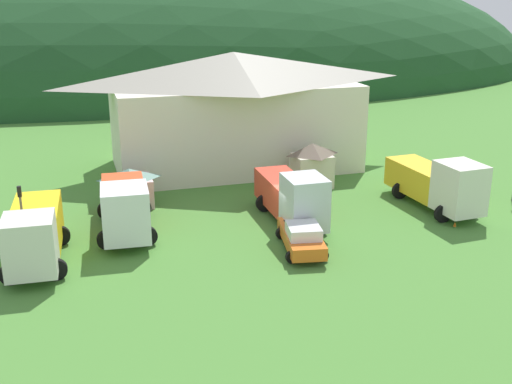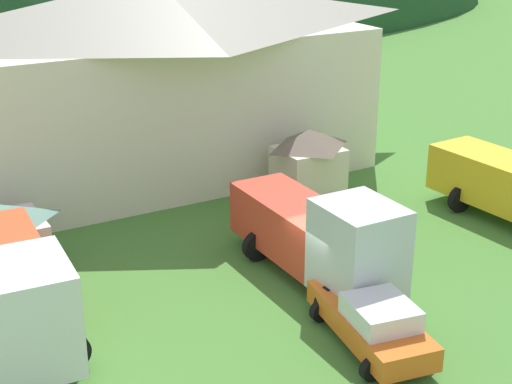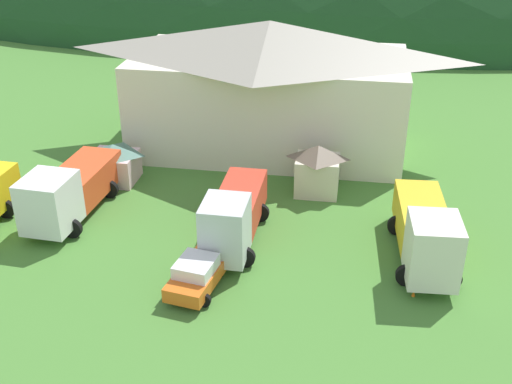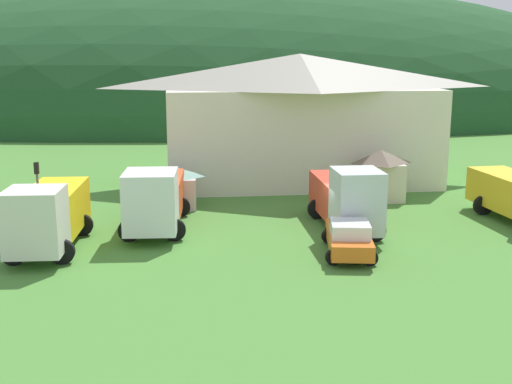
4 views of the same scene
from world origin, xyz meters
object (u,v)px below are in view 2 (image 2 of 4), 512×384
(depot_building, at_px, (158,75))
(play_shed_cream, at_px, (308,164))
(heavy_rig_white, at_px, (12,290))
(play_shed_pink, at_px, (2,237))
(service_pickup_orange, at_px, (372,321))
(tow_truck_silver, at_px, (321,236))

(depot_building, relative_size, play_shed_cream, 6.26)
(play_shed_cream, xyz_separation_m, heavy_rig_white, (-13.70, -5.34, 0.11))
(play_shed_cream, bearing_deg, play_shed_pink, -178.36)
(depot_building, height_order, play_shed_pink, depot_building)
(service_pickup_orange, bearing_deg, tow_truck_silver, 177.03)
(tow_truck_silver, bearing_deg, play_shed_cream, 150.11)
(play_shed_cream, bearing_deg, tow_truck_silver, -120.35)
(service_pickup_orange, bearing_deg, heavy_rig_white, -111.03)
(play_shed_pink, distance_m, service_pickup_orange, 13.09)
(heavy_rig_white, xyz_separation_m, service_pickup_orange, (8.92, -5.27, -0.92))
(service_pickup_orange, bearing_deg, play_shed_cream, 165.28)
(play_shed_pink, xyz_separation_m, tow_truck_silver, (9.01, -6.31, 0.47))
(play_shed_cream, distance_m, heavy_rig_white, 14.71)
(play_shed_cream, height_order, play_shed_pink, play_shed_cream)
(play_shed_cream, relative_size, play_shed_pink, 1.05)
(play_shed_cream, xyz_separation_m, play_shed_pink, (-12.92, -0.37, -0.35))
(depot_building, relative_size, play_shed_pink, 6.56)
(heavy_rig_white, height_order, tow_truck_silver, tow_truck_silver)
(play_shed_pink, relative_size, heavy_rig_white, 0.37)
(depot_building, bearing_deg, tow_truck_silver, -89.79)
(depot_building, bearing_deg, play_shed_cream, -59.36)
(play_shed_cream, relative_size, tow_truck_silver, 0.41)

